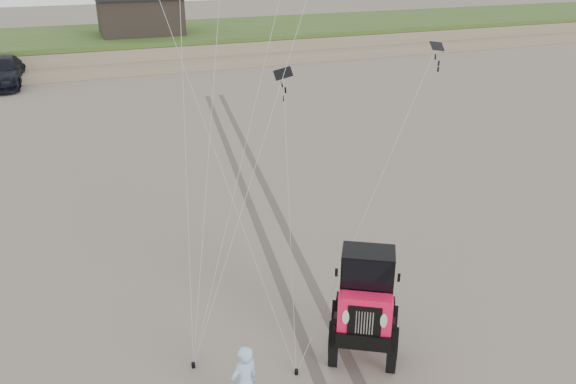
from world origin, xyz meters
name	(u,v)px	position (x,y,z in m)	size (l,w,h in m)	color
ground	(290,365)	(0.00, 0.00, 0.00)	(160.00, 160.00, 0.00)	#6B6054
dune_ridge	(116,46)	(0.00, 37.50, 0.82)	(160.00, 14.25, 1.73)	#7A6B54
cabin	(140,13)	(2.00, 37.00, 3.24)	(6.40, 5.40, 3.35)	black
truck_c	(1,72)	(-7.56, 29.93, 0.86)	(2.42, 5.96, 1.73)	black
jeep	(364,319)	(1.52, -0.36, 1.02)	(2.37, 5.50, 2.05)	#FF1343
man	(245,383)	(-1.28, -1.00, 0.81)	(0.59, 0.39, 1.62)	#83B6CB
stake_main	(193,365)	(-1.93, 0.66, 0.06)	(0.08, 0.08, 0.12)	black
stake_aux	(296,372)	(0.02, -0.30, 0.06)	(0.08, 0.08, 0.12)	black
tire_tracks	(261,202)	(2.00, 8.00, 0.00)	(5.22, 29.74, 0.01)	#4C443D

